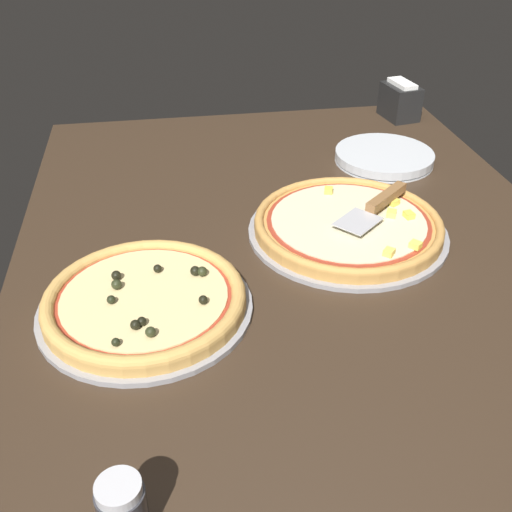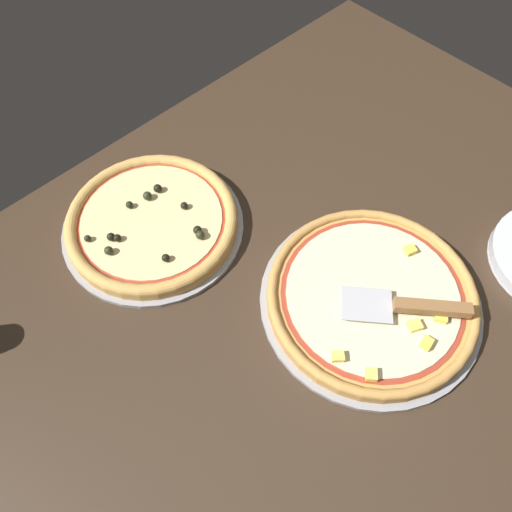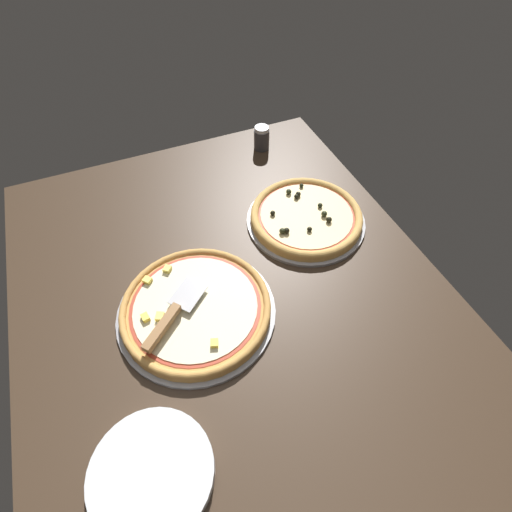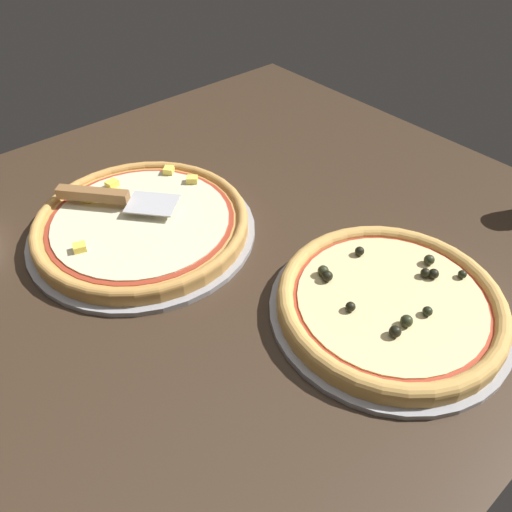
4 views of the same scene
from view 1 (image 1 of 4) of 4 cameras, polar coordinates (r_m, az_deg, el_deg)
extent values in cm
cube|color=#38281C|center=(125.33, 3.80, 0.99)|extent=(147.45, 114.05, 3.60)
cylinder|color=#939399|center=(126.53, 8.73, 2.21)|extent=(41.52, 41.52, 1.00)
cylinder|color=#C68E47|center=(125.75, 8.79, 2.80)|extent=(39.03, 39.03, 2.04)
torus|color=#C68E47|center=(125.23, 8.83, 3.20)|extent=(39.03, 39.03, 1.89)
cylinder|color=#A33823|center=(125.20, 8.83, 3.23)|extent=(33.92, 33.92, 0.15)
cylinder|color=beige|center=(125.13, 8.84, 3.28)|extent=(32.00, 32.00, 0.40)
cube|color=#F9E05B|center=(115.05, 12.55, 0.35)|extent=(2.77, 2.75, 1.22)
cube|color=#F4D64C|center=(134.99, 6.92, 6.23)|extent=(2.55, 2.39, 1.22)
cube|color=#F4D64C|center=(132.57, 12.98, 5.03)|extent=(2.68, 2.81, 1.22)
cube|color=#F4D64C|center=(128.34, 14.36, 3.81)|extent=(2.51, 2.14, 1.22)
cube|color=#F9E05B|center=(128.36, 12.70, 4.07)|extent=(2.92, 2.77, 1.22)
cube|color=#F9E05B|center=(118.48, 14.95, 1.04)|extent=(2.82, 2.80, 1.22)
cylinder|color=#939399|center=(106.22, -10.45, -4.88)|extent=(37.27, 37.27, 1.00)
cylinder|color=tan|center=(105.36, -10.52, -4.28)|extent=(35.03, 35.03, 1.84)
torus|color=tan|center=(104.80, -10.57, -3.88)|extent=(35.03, 35.03, 2.54)
cylinder|color=#A33823|center=(104.76, -10.58, -3.85)|extent=(30.45, 30.45, 0.15)
cylinder|color=beige|center=(104.68, -10.59, -3.79)|extent=(28.73, 28.73, 0.40)
sphere|color=#282D19|center=(95.52, -10.01, -7.14)|extent=(1.72, 1.72, 1.72)
sphere|color=black|center=(103.53, -13.63, -4.06)|extent=(1.49, 1.49, 1.49)
sphere|color=black|center=(97.37, -11.43, -6.44)|extent=(1.63, 1.63, 1.63)
sphere|color=black|center=(100.91, -5.05, -4.18)|extent=(1.57, 1.57, 1.57)
sphere|color=black|center=(97.92, -10.83, -6.13)|extent=(1.53, 1.53, 1.53)
sphere|color=#282D19|center=(107.42, -5.15, -1.47)|extent=(1.79, 1.79, 1.79)
sphere|color=black|center=(109.41, -9.36, -1.19)|extent=(1.52, 1.52, 1.52)
sphere|color=#282D19|center=(106.56, -13.15, -2.65)|extent=(1.83, 1.83, 1.83)
sphere|color=black|center=(108.86, -13.17, -1.81)|extent=(1.76, 1.76, 1.76)
sphere|color=black|center=(95.05, -13.22, -7.99)|extent=(1.36, 1.36, 1.36)
sphere|color=black|center=(107.69, -5.82, -1.42)|extent=(1.78, 1.78, 1.78)
cube|color=#B7B7BC|center=(122.33, 9.68, 3.27)|extent=(11.00, 11.22, 0.24)
cube|color=olive|center=(130.71, 12.31, 5.50)|extent=(10.55, 11.71, 2.00)
cylinder|color=silver|center=(160.60, 12.06, 8.89)|extent=(25.27, 25.27, 0.70)
cylinder|color=silver|center=(160.32, 12.09, 9.12)|extent=(25.27, 25.27, 0.70)
cylinder|color=silver|center=(160.04, 12.12, 9.34)|extent=(25.27, 25.27, 0.70)
cylinder|color=silver|center=(159.76, 12.15, 9.57)|extent=(25.27, 25.27, 0.70)
cylinder|color=silver|center=(71.77, -12.98, -20.82)|extent=(5.26, 5.26, 1.40)
cube|color=black|center=(189.90, 13.54, 14.10)|extent=(12.97, 10.22, 9.89)
cube|color=white|center=(188.20, 13.77, 15.68)|extent=(10.60, 6.22, 1.20)
camera|label=2|loc=(0.80, 43.97, 40.43)|focal=35.00mm
camera|label=3|loc=(1.67, 7.80, 41.96)|focal=28.00mm
camera|label=4|loc=(1.37, -26.01, 27.97)|focal=35.00mm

